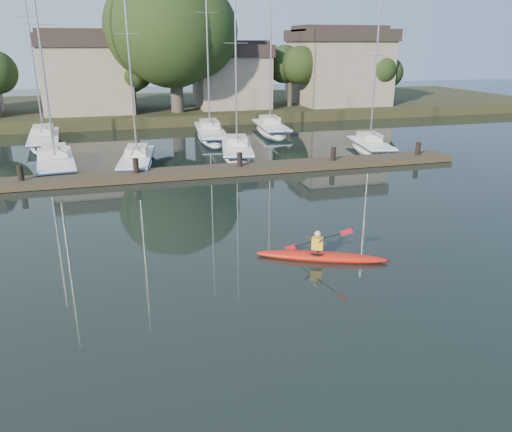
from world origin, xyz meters
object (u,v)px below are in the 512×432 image
object	(u,v)px
dock	(190,172)
sailboat_7	(271,134)
sailboat_1	(57,171)
sailboat_6	(211,139)
sailboat_3	(237,157)
sailboat_5	(45,146)
sailboat_2	(138,167)
sailboat_4	(370,153)
kayak	(320,255)

from	to	relation	value
dock	sailboat_7	bearing A→B (deg)	55.98
sailboat_1	sailboat_6	distance (m)	13.91
sailboat_3	sailboat_6	bearing A→B (deg)	104.79
sailboat_3	sailboat_5	bearing A→B (deg)	160.60
sailboat_2	sailboat_4	distance (m)	16.47
sailboat_1	sailboat_5	size ratio (longest dim) A/B	0.92
sailboat_6	sailboat_7	size ratio (longest dim) A/B	1.22
sailboat_1	dock	bearing A→B (deg)	-35.87
sailboat_2	sailboat_4	bearing A→B (deg)	8.46
sailboat_6	sailboat_1	bearing A→B (deg)	-138.82
dock	sailboat_1	world-z (taller)	sailboat_1
sailboat_1	sailboat_4	xyz separation A→B (m)	(21.34, -0.39, 0.01)
sailboat_2	sailboat_5	xyz separation A→B (m)	(-6.51, 9.14, -0.03)
sailboat_1	sailboat_7	distance (m)	19.16
sailboat_3	sailboat_6	xyz separation A→B (m)	(-0.47, 7.46, -0.00)
sailboat_2	sailboat_7	world-z (taller)	sailboat_2
dock	sailboat_3	distance (m)	6.45
kayak	sailboat_5	size ratio (longest dim) A/B	0.29
dock	sailboat_6	bearing A→B (deg)	74.02
sailboat_2	sailboat_6	xyz separation A→B (m)	(6.37, 8.72, -0.02)
sailboat_3	sailboat_4	distance (m)	9.70
dock	sailboat_3	size ratio (longest dim) A/B	2.67
kayak	sailboat_6	distance (m)	25.60
sailboat_4	dock	bearing A→B (deg)	-155.23
kayak	sailboat_4	bearing A→B (deg)	80.99
kayak	sailboat_5	distance (m)	28.66
sailboat_4	sailboat_7	world-z (taller)	sailboat_7
sailboat_4	sailboat_1	bearing A→B (deg)	-172.14
kayak	sailboat_1	xyz separation A→B (m)	(-10.39, 17.39, -0.38)
sailboat_6	dock	bearing A→B (deg)	-100.88
sailboat_6	sailboat_7	distance (m)	5.64
sailboat_1	sailboat_5	world-z (taller)	sailboat_5
sailboat_2	sailboat_4	xyz separation A→B (m)	(16.47, 0.13, -0.02)
kayak	sailboat_4	size ratio (longest dim) A/B	0.40
kayak	sailboat_6	bearing A→B (deg)	111.89
sailboat_5	sailboat_4	bearing A→B (deg)	-26.25
kayak	sailboat_6	world-z (taller)	sailboat_6
sailboat_6	sailboat_3	bearing A→B (deg)	-81.30
kayak	sailboat_6	xyz separation A→B (m)	(0.85, 25.58, -0.37)
sailboat_2	sailboat_7	size ratio (longest dim) A/B	1.00
kayak	sailboat_7	world-z (taller)	sailboat_7
sailboat_1	sailboat_5	distance (m)	8.77
sailboat_2	kayak	bearing A→B (deg)	-63.87
dock	sailboat_4	distance (m)	14.22
sailboat_5	sailboat_6	bearing A→B (deg)	-6.72
sailboat_5	sailboat_7	xyz separation A→B (m)	(18.42, 0.61, -0.00)
dock	sailboat_3	world-z (taller)	sailboat_3
sailboat_5	sailboat_6	distance (m)	12.88
sailboat_6	kayak	bearing A→B (deg)	-86.80
sailboat_4	sailboat_5	xyz separation A→B (m)	(-22.98, 9.01, -0.01)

